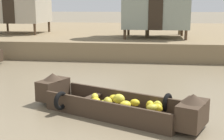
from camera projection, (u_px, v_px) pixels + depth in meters
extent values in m
plane|color=#7A6B51|center=(126.00, 80.00, 12.35)|extent=(300.00, 300.00, 0.00)
cube|color=#7F6B4C|center=(141.00, 35.00, 25.60)|extent=(160.00, 20.00, 1.01)
cube|color=#3D2D21|center=(114.00, 113.00, 8.38)|extent=(3.94, 2.62, 0.12)
cube|color=#3D2D21|center=(124.00, 98.00, 8.79)|extent=(3.49, 1.60, 0.41)
cube|color=#3D2D21|center=(102.00, 109.00, 7.86)|extent=(3.49, 1.60, 0.41)
cube|color=#3D2D21|center=(192.00, 114.00, 7.21)|extent=(0.89, 1.14, 0.59)
cone|color=#3D2D21|center=(193.00, 98.00, 7.13)|extent=(0.74, 0.74, 0.20)
cube|color=#3D2D21|center=(53.00, 89.00, 9.41)|extent=(0.89, 1.14, 0.59)
cone|color=#3D2D21|center=(53.00, 76.00, 9.33)|extent=(0.74, 0.74, 0.20)
cube|color=#3D2D21|center=(89.00, 98.00, 8.73)|extent=(0.62, 1.07, 0.05)
torus|color=black|center=(167.00, 103.00, 8.23)|extent=(0.32, 0.52, 0.52)
torus|color=black|center=(61.00, 101.00, 8.40)|extent=(0.32, 0.52, 0.52)
ellipsoid|color=yellow|center=(158.00, 106.00, 8.03)|extent=(0.29, 0.24, 0.27)
ellipsoid|color=gold|center=(152.00, 108.00, 7.89)|extent=(0.38, 0.35, 0.19)
ellipsoid|color=yellow|center=(157.00, 108.00, 7.95)|extent=(0.37, 0.34, 0.24)
ellipsoid|color=yellow|center=(125.00, 105.00, 7.96)|extent=(0.38, 0.37, 0.22)
ellipsoid|color=yellow|center=(113.00, 98.00, 8.70)|extent=(0.36, 0.36, 0.20)
ellipsoid|color=yellow|center=(135.00, 103.00, 8.23)|extent=(0.30, 0.25, 0.19)
ellipsoid|color=yellow|center=(96.00, 101.00, 8.33)|extent=(0.32, 0.32, 0.21)
ellipsoid|color=yellow|center=(95.00, 97.00, 8.56)|extent=(0.20, 0.26, 0.23)
ellipsoid|color=yellow|center=(150.00, 106.00, 8.12)|extent=(0.27, 0.29, 0.26)
ellipsoid|color=yellow|center=(119.00, 99.00, 8.28)|extent=(0.37, 0.31, 0.28)
ellipsoid|color=gold|center=(108.00, 102.00, 8.01)|extent=(0.29, 0.35, 0.28)
ellipsoid|color=yellow|center=(104.00, 104.00, 8.13)|extent=(0.42, 0.39, 0.19)
cylinder|color=#4C3826|center=(35.00, 29.00, 20.27)|extent=(0.16, 0.16, 0.76)
cylinder|color=#4C3826|center=(8.00, 26.00, 23.44)|extent=(0.16, 0.16, 0.76)
cylinder|color=#4C3826|center=(49.00, 27.00, 23.02)|extent=(0.16, 0.16, 0.76)
cube|color=#B2A893|center=(19.00, 4.00, 21.52)|extent=(3.67, 3.23, 2.60)
cube|color=#2D2319|center=(8.00, 10.00, 20.01)|extent=(0.80, 0.04, 1.80)
cylinder|color=#4C3826|center=(125.00, 34.00, 17.78)|extent=(0.16, 0.16, 0.56)
cylinder|color=#4C3826|center=(186.00, 35.00, 17.33)|extent=(0.16, 0.16, 0.56)
cylinder|color=#4C3826|center=(128.00, 31.00, 20.28)|extent=(0.16, 0.16, 0.56)
cylinder|color=#4C3826|center=(182.00, 32.00, 19.83)|extent=(0.16, 0.16, 0.56)
cube|color=gray|center=(156.00, 4.00, 18.46)|extent=(3.85, 2.97, 2.85)
cube|color=#2D2319|center=(156.00, 14.00, 17.10)|extent=(0.80, 0.04, 1.80)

